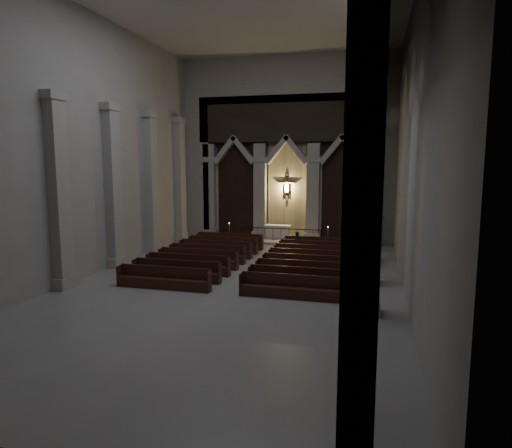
% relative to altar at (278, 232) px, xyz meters
% --- Properties ---
extents(room, '(24.00, 24.10, 12.00)m').
position_rel_altar_xyz_m(room, '(0.44, -10.95, 7.00)').
color(room, gray).
rests_on(room, ground).
extents(sanctuary_wall, '(14.00, 0.77, 12.00)m').
position_rel_altar_xyz_m(sanctuary_wall, '(0.44, 0.58, 6.02)').
color(sanctuary_wall, '#A6A39B').
rests_on(sanctuary_wall, ground).
extents(right_arcade, '(1.00, 24.00, 12.00)m').
position_rel_altar_xyz_m(right_arcade, '(5.94, -9.62, 7.23)').
color(right_arcade, '#A6A39B').
rests_on(right_arcade, ground).
extents(left_pilasters, '(0.60, 13.00, 8.03)m').
position_rel_altar_xyz_m(left_pilasters, '(-6.31, -7.45, 3.31)').
color(left_pilasters, '#A6A39B').
rests_on(left_pilasters, ground).
extents(sanctuary_step, '(8.50, 2.60, 0.15)m').
position_rel_altar_xyz_m(sanctuary_step, '(0.44, -0.35, -0.52)').
color(sanctuary_step, '#A6A39B').
rests_on(sanctuary_step, ground).
extents(altar, '(1.75, 0.70, 0.89)m').
position_rel_altar_xyz_m(altar, '(0.00, 0.00, 0.00)').
color(altar, beige).
rests_on(altar, sanctuary_step).
extents(altar_rail, '(5.26, 0.09, 1.03)m').
position_rel_altar_xyz_m(altar_rail, '(0.44, -1.15, 0.09)').
color(altar_rail, black).
rests_on(altar_rail, ground).
extents(candle_stand_left, '(0.22, 0.22, 1.30)m').
position_rel_altar_xyz_m(candle_stand_left, '(-2.89, -1.53, -0.24)').
color(candle_stand_left, gold).
rests_on(candle_stand_left, ground).
extents(candle_stand_right, '(0.21, 0.21, 1.23)m').
position_rel_altar_xyz_m(candle_stand_right, '(3.43, -1.28, -0.26)').
color(candle_stand_right, gold).
rests_on(candle_stand_right, ground).
extents(pews, '(9.52, 9.47, 0.92)m').
position_rel_altar_xyz_m(pews, '(0.44, -7.93, -0.30)').
color(pews, black).
rests_on(pews, ground).
extents(worshipper, '(0.53, 0.39, 1.33)m').
position_rel_altar_xyz_m(worshipper, '(2.05, -4.45, 0.07)').
color(worshipper, black).
rests_on(worshipper, ground).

